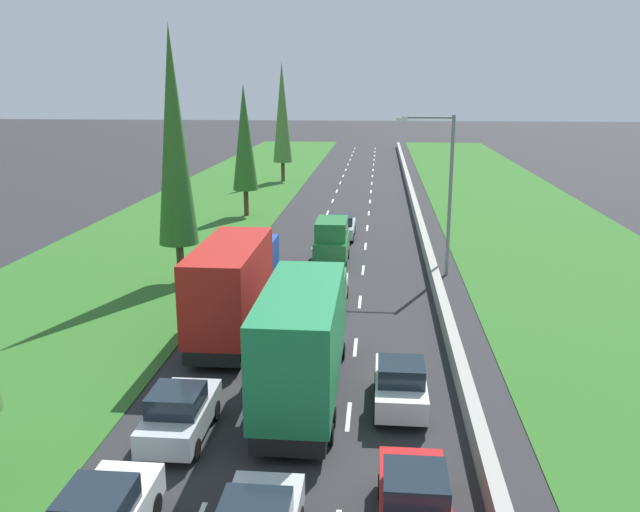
{
  "coord_description": "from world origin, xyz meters",
  "views": [
    {
      "loc": [
        2.59,
        1.07,
        10.56
      ],
      "look_at": [
        -0.61,
        36.89,
        1.34
      ],
      "focal_mm": 37.51,
      "sensor_mm": 36.0,
      "label": 1
    }
  ],
  "objects_px": {
    "poplar_tree_third": "(244,138)",
    "white_hatchback_centre_lane": "(329,288)",
    "poplar_tree_second": "(174,138)",
    "red_box_truck_left_lane": "(235,285)",
    "silver_hatchback_left_lane": "(180,413)",
    "green_van_centre_lane": "(332,242)",
    "street_light_mast": "(444,184)",
    "silver_sedan_centre_lane_sixth": "(342,227)",
    "poplar_tree_fourth": "(282,113)",
    "green_box_truck_centre_lane": "(304,338)",
    "red_hatchback_right_lane": "(414,500)",
    "white_hatchback_right_lane": "(400,384)"
  },
  "relations": [
    {
      "from": "poplar_tree_fourth",
      "to": "white_hatchback_centre_lane",
      "type": "bearing_deg",
      "value": -78.84
    },
    {
      "from": "silver_hatchback_left_lane",
      "to": "green_van_centre_lane",
      "type": "bearing_deg",
      "value": 81.41
    },
    {
      "from": "red_hatchback_right_lane",
      "to": "white_hatchback_centre_lane",
      "type": "bearing_deg",
      "value": 101.07
    },
    {
      "from": "white_hatchback_right_lane",
      "to": "green_van_centre_lane",
      "type": "bearing_deg",
      "value": 101.23
    },
    {
      "from": "green_van_centre_lane",
      "to": "white_hatchback_right_lane",
      "type": "distance_m",
      "value": 18.6
    },
    {
      "from": "green_box_truck_centre_lane",
      "to": "poplar_tree_third",
      "type": "distance_m",
      "value": 34.05
    },
    {
      "from": "red_hatchback_right_lane",
      "to": "white_hatchback_right_lane",
      "type": "distance_m",
      "value": 6.47
    },
    {
      "from": "green_box_truck_centre_lane",
      "to": "red_box_truck_left_lane",
      "type": "bearing_deg",
      "value": 121.61
    },
    {
      "from": "poplar_tree_second",
      "to": "poplar_tree_fourth",
      "type": "bearing_deg",
      "value": 90.07
    },
    {
      "from": "green_box_truck_centre_lane",
      "to": "green_van_centre_lane",
      "type": "xyz_separation_m",
      "value": [
        -0.32,
        17.75,
        -0.78
      ]
    },
    {
      "from": "green_box_truck_centre_lane",
      "to": "street_light_mast",
      "type": "xyz_separation_m",
      "value": [
        6.05,
        16.15,
        3.05
      ]
    },
    {
      "from": "poplar_tree_second",
      "to": "red_box_truck_left_lane",
      "type": "bearing_deg",
      "value": -57.73
    },
    {
      "from": "poplar_tree_fourth",
      "to": "street_light_mast",
      "type": "relative_size",
      "value": 1.45
    },
    {
      "from": "green_van_centre_lane",
      "to": "red_box_truck_left_lane",
      "type": "relative_size",
      "value": 0.52
    },
    {
      "from": "silver_hatchback_left_lane",
      "to": "red_box_truck_left_lane",
      "type": "distance_m",
      "value": 9.22
    },
    {
      "from": "poplar_tree_fourth",
      "to": "street_light_mast",
      "type": "bearing_deg",
      "value": -68.73
    },
    {
      "from": "green_van_centre_lane",
      "to": "poplar_tree_second",
      "type": "bearing_deg",
      "value": -151.44
    },
    {
      "from": "poplar_tree_third",
      "to": "white_hatchback_right_lane",
      "type": "bearing_deg",
      "value": -70.39
    },
    {
      "from": "silver_hatchback_left_lane",
      "to": "poplar_tree_second",
      "type": "height_order",
      "value": "poplar_tree_second"
    },
    {
      "from": "white_hatchback_centre_lane",
      "to": "street_light_mast",
      "type": "height_order",
      "value": "street_light_mast"
    },
    {
      "from": "green_van_centre_lane",
      "to": "white_hatchback_right_lane",
      "type": "relative_size",
      "value": 1.26
    },
    {
      "from": "white_hatchback_right_lane",
      "to": "white_hatchback_centre_lane",
      "type": "bearing_deg",
      "value": 106.7
    },
    {
      "from": "green_van_centre_lane",
      "to": "poplar_tree_third",
      "type": "distance_m",
      "value": 17.77
    },
    {
      "from": "red_hatchback_right_lane",
      "to": "street_light_mast",
      "type": "xyz_separation_m",
      "value": [
        2.6,
        23.11,
        4.4
      ]
    },
    {
      "from": "silver_hatchback_left_lane",
      "to": "silver_sedan_centre_lane_sixth",
      "type": "distance_m",
      "value": 28.46
    },
    {
      "from": "red_hatchback_right_lane",
      "to": "poplar_tree_second",
      "type": "height_order",
      "value": "poplar_tree_second"
    },
    {
      "from": "white_hatchback_right_lane",
      "to": "red_box_truck_left_lane",
      "type": "bearing_deg",
      "value": 137.19
    },
    {
      "from": "poplar_tree_fourth",
      "to": "red_box_truck_left_lane",
      "type": "bearing_deg",
      "value": -84.29
    },
    {
      "from": "red_hatchback_right_lane",
      "to": "poplar_tree_fourth",
      "type": "height_order",
      "value": "poplar_tree_fourth"
    },
    {
      "from": "green_van_centre_lane",
      "to": "silver_sedan_centre_lane_sixth",
      "type": "bearing_deg",
      "value": 88.57
    },
    {
      "from": "white_hatchback_right_lane",
      "to": "street_light_mast",
      "type": "xyz_separation_m",
      "value": [
        2.75,
        16.64,
        4.4
      ]
    },
    {
      "from": "red_box_truck_left_lane",
      "to": "white_hatchback_right_lane",
      "type": "xyz_separation_m",
      "value": [
        6.98,
        -6.46,
        -1.35
      ]
    },
    {
      "from": "white_hatchback_centre_lane",
      "to": "poplar_tree_fourth",
      "type": "bearing_deg",
      "value": 101.16
    },
    {
      "from": "poplar_tree_third",
      "to": "white_hatchback_centre_lane",
      "type": "bearing_deg",
      "value": -69.05
    },
    {
      "from": "white_hatchback_centre_lane",
      "to": "poplar_tree_second",
      "type": "distance_m",
      "value": 11.46
    },
    {
      "from": "green_van_centre_lane",
      "to": "red_hatchback_right_lane",
      "type": "height_order",
      "value": "green_van_centre_lane"
    },
    {
      "from": "white_hatchback_centre_lane",
      "to": "poplar_tree_fourth",
      "type": "relative_size",
      "value": 0.3
    },
    {
      "from": "white_hatchback_right_lane",
      "to": "poplar_tree_third",
      "type": "bearing_deg",
      "value": 109.61
    },
    {
      "from": "silver_hatchback_left_lane",
      "to": "red_box_truck_left_lane",
      "type": "relative_size",
      "value": 0.41
    },
    {
      "from": "silver_sedan_centre_lane_sixth",
      "to": "red_box_truck_left_lane",
      "type": "distance_m",
      "value": 19.52
    },
    {
      "from": "silver_hatchback_left_lane",
      "to": "silver_sedan_centre_lane_sixth",
      "type": "relative_size",
      "value": 0.87
    },
    {
      "from": "silver_hatchback_left_lane",
      "to": "white_hatchback_right_lane",
      "type": "distance_m",
      "value": 7.28
    },
    {
      "from": "silver_hatchback_left_lane",
      "to": "poplar_tree_third",
      "type": "xyz_separation_m",
      "value": [
        -5.04,
        35.85,
        5.57
      ]
    },
    {
      "from": "red_box_truck_left_lane",
      "to": "red_hatchback_right_lane",
      "type": "bearing_deg",
      "value": -61.13
    },
    {
      "from": "white_hatchback_centre_lane",
      "to": "white_hatchback_right_lane",
      "type": "bearing_deg",
      "value": -73.3
    },
    {
      "from": "white_hatchback_centre_lane",
      "to": "red_box_truck_left_lane",
      "type": "distance_m",
      "value": 5.81
    },
    {
      "from": "poplar_tree_second",
      "to": "silver_hatchback_left_lane",
      "type": "bearing_deg",
      "value": -73.57
    },
    {
      "from": "silver_sedan_centre_lane_sixth",
      "to": "white_hatchback_right_lane",
      "type": "height_order",
      "value": "white_hatchback_right_lane"
    },
    {
      "from": "red_box_truck_left_lane",
      "to": "street_light_mast",
      "type": "bearing_deg",
      "value": 46.3
    },
    {
      "from": "red_box_truck_left_lane",
      "to": "street_light_mast",
      "type": "distance_m",
      "value": 14.4
    }
  ]
}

